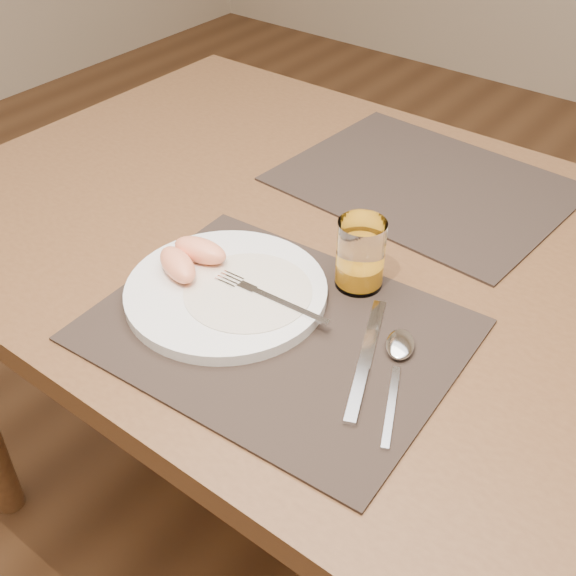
{
  "coord_description": "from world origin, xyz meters",
  "views": [
    {
      "loc": [
        0.45,
        -0.75,
        1.36
      ],
      "look_at": [
        -0.01,
        -0.16,
        0.77
      ],
      "focal_mm": 45.0,
      "sensor_mm": 36.0,
      "label": 1
    }
  ],
  "objects_px": {
    "placemat_near": "(276,330)",
    "knife": "(363,368)",
    "plate": "(226,291)",
    "juice_glass": "(360,257)",
    "spoon": "(399,353)",
    "table": "(355,291)",
    "fork": "(262,294)",
    "placemat_far": "(424,184)"
  },
  "relations": [
    {
      "from": "knife",
      "to": "juice_glass",
      "type": "xyz_separation_m",
      "value": [
        -0.1,
        0.14,
        0.04
      ]
    },
    {
      "from": "placemat_near",
      "to": "plate",
      "type": "height_order",
      "value": "plate"
    },
    {
      "from": "knife",
      "to": "spoon",
      "type": "relative_size",
      "value": 1.14
    },
    {
      "from": "spoon",
      "to": "placemat_near",
      "type": "bearing_deg",
      "value": -160.94
    },
    {
      "from": "placemat_near",
      "to": "fork",
      "type": "distance_m",
      "value": 0.06
    },
    {
      "from": "knife",
      "to": "spoon",
      "type": "distance_m",
      "value": 0.05
    },
    {
      "from": "knife",
      "to": "spoon",
      "type": "height_order",
      "value": "spoon"
    },
    {
      "from": "placemat_near",
      "to": "spoon",
      "type": "distance_m",
      "value": 0.16
    },
    {
      "from": "knife",
      "to": "placemat_near",
      "type": "bearing_deg",
      "value": -177.27
    },
    {
      "from": "placemat_near",
      "to": "fork",
      "type": "relative_size",
      "value": 2.57
    },
    {
      "from": "placemat_far",
      "to": "fork",
      "type": "xyz_separation_m",
      "value": [
        -0.01,
        -0.41,
        0.02
      ]
    },
    {
      "from": "placemat_near",
      "to": "fork",
      "type": "xyz_separation_m",
      "value": [
        -0.04,
        0.03,
        0.02
      ]
    },
    {
      "from": "placemat_far",
      "to": "juice_glass",
      "type": "distance_m",
      "value": 0.31
    },
    {
      "from": "table",
      "to": "fork",
      "type": "height_order",
      "value": "fork"
    },
    {
      "from": "table",
      "to": "knife",
      "type": "distance_m",
      "value": 0.28
    },
    {
      "from": "placemat_near",
      "to": "juice_glass",
      "type": "bearing_deg",
      "value": 77.99
    },
    {
      "from": "placemat_near",
      "to": "knife",
      "type": "xyz_separation_m",
      "value": [
        0.13,
        0.01,
        0.0
      ]
    },
    {
      "from": "table",
      "to": "plate",
      "type": "height_order",
      "value": "plate"
    },
    {
      "from": "table",
      "to": "fork",
      "type": "distance_m",
      "value": 0.22
    },
    {
      "from": "placemat_far",
      "to": "fork",
      "type": "height_order",
      "value": "fork"
    },
    {
      "from": "plate",
      "to": "knife",
      "type": "bearing_deg",
      "value": -1.21
    },
    {
      "from": "plate",
      "to": "juice_glass",
      "type": "height_order",
      "value": "juice_glass"
    },
    {
      "from": "placemat_far",
      "to": "knife",
      "type": "bearing_deg",
      "value": -69.65
    },
    {
      "from": "placemat_near",
      "to": "knife",
      "type": "distance_m",
      "value": 0.13
    },
    {
      "from": "table",
      "to": "knife",
      "type": "bearing_deg",
      "value": -55.32
    },
    {
      "from": "placemat_far",
      "to": "plate",
      "type": "bearing_deg",
      "value": -98.02
    },
    {
      "from": "placemat_near",
      "to": "juice_glass",
      "type": "distance_m",
      "value": 0.15
    },
    {
      "from": "table",
      "to": "placemat_near",
      "type": "bearing_deg",
      "value": -84.63
    },
    {
      "from": "fork",
      "to": "placemat_near",
      "type": "bearing_deg",
      "value": -30.34
    },
    {
      "from": "placemat_far",
      "to": "juice_glass",
      "type": "bearing_deg",
      "value": -77.86
    },
    {
      "from": "placemat_near",
      "to": "plate",
      "type": "distance_m",
      "value": 0.1
    },
    {
      "from": "juice_glass",
      "to": "placemat_near",
      "type": "bearing_deg",
      "value": -102.01
    },
    {
      "from": "table",
      "to": "placemat_near",
      "type": "height_order",
      "value": "placemat_near"
    },
    {
      "from": "placemat_far",
      "to": "plate",
      "type": "xyz_separation_m",
      "value": [
        -0.06,
        -0.43,
        0.01
      ]
    },
    {
      "from": "plate",
      "to": "spoon",
      "type": "height_order",
      "value": "plate"
    },
    {
      "from": "placemat_near",
      "to": "placemat_far",
      "type": "relative_size",
      "value": 1.0
    },
    {
      "from": "fork",
      "to": "spoon",
      "type": "distance_m",
      "value": 0.2
    },
    {
      "from": "table",
      "to": "spoon",
      "type": "xyz_separation_m",
      "value": [
        0.17,
        -0.17,
        0.09
      ]
    },
    {
      "from": "table",
      "to": "placemat_far",
      "type": "height_order",
      "value": "placemat_far"
    },
    {
      "from": "table",
      "to": "juice_glass",
      "type": "height_order",
      "value": "juice_glass"
    },
    {
      "from": "table",
      "to": "fork",
      "type": "bearing_deg",
      "value": -97.13
    },
    {
      "from": "placemat_near",
      "to": "placemat_far",
      "type": "bearing_deg",
      "value": 94.37
    }
  ]
}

